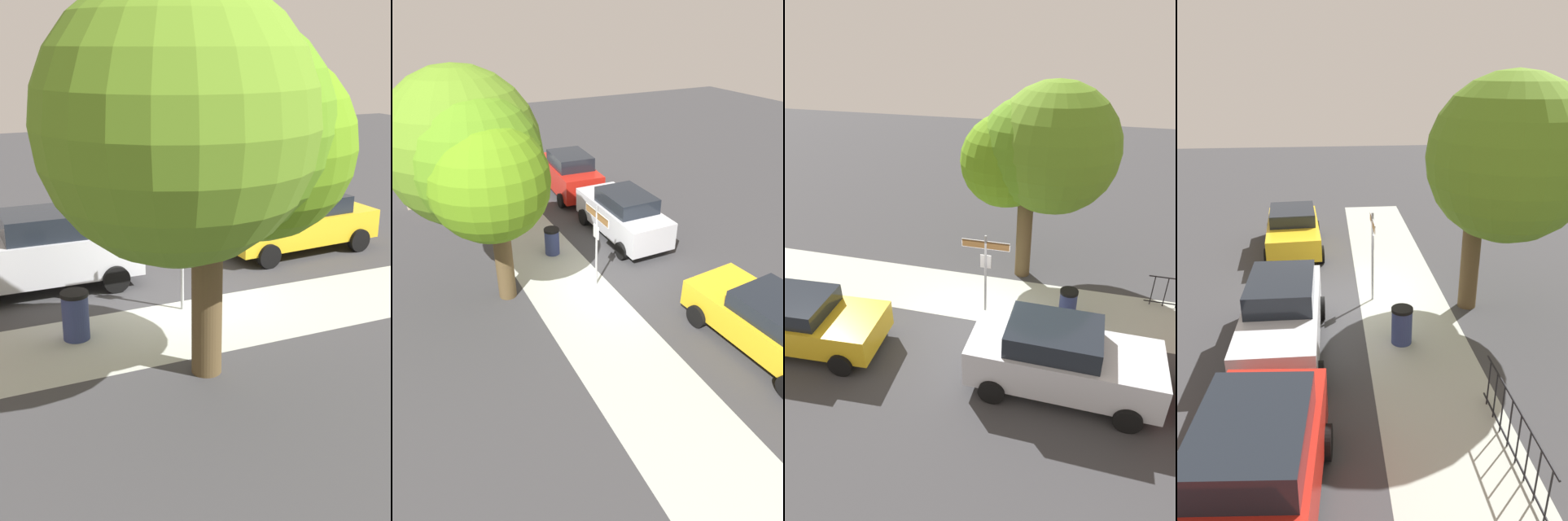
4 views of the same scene
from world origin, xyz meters
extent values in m
plane|color=#38383A|center=(0.00, 0.00, 0.00)|extent=(60.00, 60.00, 0.00)
cube|color=#A7ADA2|center=(2.00, 1.30, 0.00)|extent=(24.00, 2.60, 0.00)
cylinder|color=#9EA0A5|center=(0.17, 0.40, 1.36)|extent=(0.07, 0.07, 2.73)
cube|color=brown|center=(0.17, 0.40, 2.43)|extent=(1.38, 0.02, 0.22)
cube|color=white|center=(0.17, 0.40, 2.43)|extent=(1.41, 0.02, 0.25)
cube|color=silver|center=(0.17, 0.42, 1.88)|extent=(0.32, 0.02, 0.42)
cylinder|color=brown|center=(0.84, 3.12, 1.39)|extent=(0.53, 0.53, 2.78)
sphere|color=#52861C|center=(0.82, 3.53, 4.31)|extent=(3.47, 3.47, 3.47)
sphere|color=#588420|center=(1.59, 3.66, 4.42)|extent=(4.17, 4.17, 4.17)
sphere|color=#578B18|center=(0.09, 3.43, 3.99)|extent=(3.04, 3.04, 3.04)
cube|color=gold|center=(-4.31, -2.19, 0.71)|extent=(4.50, 2.17, 0.78)
cube|color=black|center=(-4.57, -2.21, 1.33)|extent=(2.21, 1.79, 0.46)
cylinder|color=black|center=(-2.88, -1.16, 0.32)|extent=(0.65, 0.26, 0.64)
cylinder|color=black|center=(-2.76, -3.03, 0.32)|extent=(0.65, 0.26, 0.64)
cylinder|color=black|center=(-5.86, -1.36, 0.32)|extent=(0.65, 0.26, 0.64)
cylinder|color=black|center=(-5.73, -3.23, 0.32)|extent=(0.65, 0.26, 0.64)
cube|color=silver|center=(2.72, -2.03, 0.81)|extent=(4.55, 1.79, 0.99)
cube|color=black|center=(2.45, -2.03, 1.58)|extent=(2.19, 1.56, 0.55)
cylinder|color=black|center=(1.19, -1.14, 0.32)|extent=(0.64, 0.23, 0.64)
cylinder|color=black|center=(1.17, -2.89, 0.32)|extent=(0.64, 0.23, 0.64)
cylinder|color=navy|center=(2.63, 0.90, 0.45)|extent=(0.52, 0.52, 0.90)
cylinder|color=black|center=(2.63, 0.90, 0.94)|extent=(0.55, 0.55, 0.08)
camera|label=1|loc=(5.03, 12.13, 5.51)|focal=43.64mm
camera|label=2|loc=(-9.59, 5.58, 7.57)|focal=28.63mm
camera|label=3|loc=(2.76, -9.83, 7.91)|focal=28.94mm
camera|label=4|loc=(12.75, -0.83, 6.48)|focal=32.20mm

